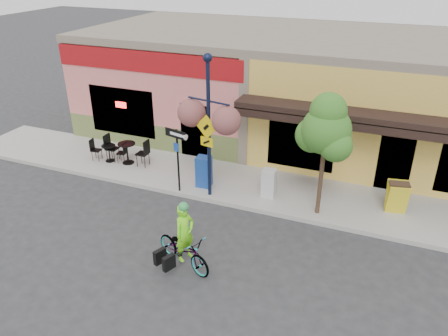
% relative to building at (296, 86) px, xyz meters
% --- Properties ---
extents(ground, '(90.00, 90.00, 0.00)m').
position_rel_building_xyz_m(ground, '(0.00, -7.50, -2.25)').
color(ground, '#2D2D30').
rests_on(ground, ground).
extents(sidewalk, '(24.00, 3.00, 0.15)m').
position_rel_building_xyz_m(sidewalk, '(0.00, -5.50, -2.17)').
color(sidewalk, '#9E9B93').
rests_on(sidewalk, ground).
extents(curb, '(24.00, 0.12, 0.15)m').
position_rel_building_xyz_m(curb, '(0.00, -6.95, -2.17)').
color(curb, '#A8A59E').
rests_on(curb, ground).
extents(building, '(18.20, 8.20, 4.50)m').
position_rel_building_xyz_m(building, '(0.00, 0.00, 0.00)').
color(building, '#D56D69').
rests_on(building, ground).
extents(bicycle, '(2.01, 1.33, 1.00)m').
position_rel_building_xyz_m(bicycle, '(-0.47, -10.19, -1.75)').
color(bicycle, maroon).
rests_on(bicycle, ground).
extents(cyclist_rider, '(0.58, 0.68, 1.60)m').
position_rel_building_xyz_m(cyclist_rider, '(-0.42, -10.19, -1.45)').
color(cyclist_rider, '#7CFE1A').
rests_on(cyclist_rider, ground).
extents(lamp_post, '(1.60, 0.88, 4.75)m').
position_rel_building_xyz_m(lamp_post, '(-1.24, -6.70, 0.27)').
color(lamp_post, '#101933').
rests_on(lamp_post, sidewalk).
extents(one_way_sign, '(0.88, 0.40, 2.25)m').
position_rel_building_xyz_m(one_way_sign, '(-2.31, -6.85, -0.97)').
color(one_way_sign, black).
rests_on(one_way_sign, sidewalk).
extents(cafe_set_left, '(1.53, 0.92, 0.86)m').
position_rel_building_xyz_m(cafe_set_left, '(-5.92, -5.76, -1.67)').
color(cafe_set_left, black).
rests_on(cafe_set_left, sidewalk).
extents(cafe_set_right, '(1.81, 0.93, 1.07)m').
position_rel_building_xyz_m(cafe_set_right, '(-5.15, -5.64, -1.56)').
color(cafe_set_right, black).
rests_on(cafe_set_right, sidewalk).
extents(newspaper_box_blue, '(0.53, 0.47, 1.10)m').
position_rel_building_xyz_m(newspaper_box_blue, '(-1.67, -6.21, -1.55)').
color(newspaper_box_blue, '#184092').
rests_on(newspaper_box_blue, sidewalk).
extents(newspaper_box_grey, '(0.45, 0.41, 0.95)m').
position_rel_building_xyz_m(newspaper_box_grey, '(0.62, -6.04, -1.62)').
color(newspaper_box_grey, silver).
rests_on(newspaper_box_grey, sidewalk).
extents(street_tree, '(1.85, 1.85, 3.94)m').
position_rel_building_xyz_m(street_tree, '(2.36, -6.50, -0.13)').
color(street_tree, '#3D7A26').
rests_on(street_tree, sidewalk).
extents(sandwich_board, '(0.69, 0.56, 1.02)m').
position_rel_building_xyz_m(sandwich_board, '(4.65, -5.72, -1.59)').
color(sandwich_board, yellow).
rests_on(sandwich_board, sidewalk).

